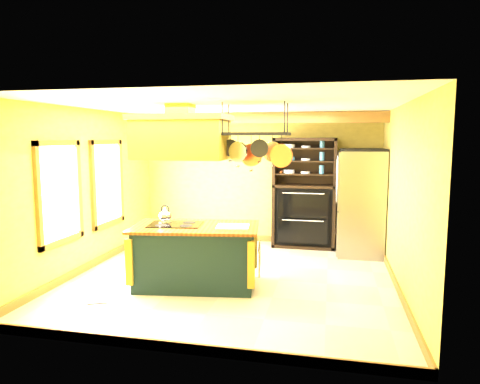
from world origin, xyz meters
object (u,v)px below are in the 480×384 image
at_px(pot_rack, 256,143).
at_px(hutch, 304,205).
at_px(range_hood, 181,136).
at_px(kitchen_island, 196,255).
at_px(refrigerator, 360,204).

relative_size(pot_rack, hutch, 0.47).
bearing_deg(range_hood, kitchen_island, 0.14).
xyz_separation_m(refrigerator, hutch, (-1.08, 0.36, -0.10)).
bearing_deg(pot_rack, refrigerator, 56.20).
distance_m(kitchen_island, range_hood, 1.79).
height_order(range_hood, refrigerator, range_hood).
relative_size(range_hood, pot_rack, 1.35).
height_order(range_hood, hutch, range_hood).
xyz_separation_m(kitchen_island, hutch, (1.43, 2.75, 0.39)).
bearing_deg(kitchen_island, refrigerator, 35.64).
distance_m(range_hood, pot_rack, 1.12).
height_order(refrigerator, hutch, hutch).
bearing_deg(refrigerator, kitchen_island, -136.48).
distance_m(kitchen_island, hutch, 3.12).
xyz_separation_m(kitchen_island, range_hood, (-0.20, -0.00, 1.78)).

